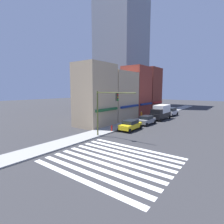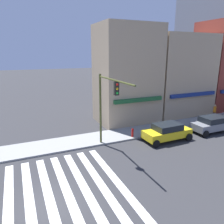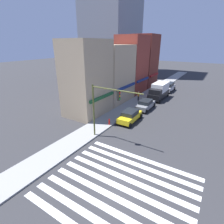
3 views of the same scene
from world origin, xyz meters
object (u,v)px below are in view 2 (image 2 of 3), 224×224
sedan_yellow (167,132)px  fire_hydrant (133,132)px  pedestrian_orange_vest (214,112)px  traffic_signal (107,100)px  sedan_grey (212,124)px

sedan_yellow → fire_hydrant: (-2.60, 1.70, -0.23)m
sedan_yellow → pedestrian_orange_vest: size_ratio=2.51×
sedan_yellow → fire_hydrant: size_ratio=5.27×
traffic_signal → sedan_grey: (11.36, -0.29, -3.41)m
fire_hydrant → sedan_grey: bearing=-11.7°
sedan_yellow → sedan_grey: 5.60m
sedan_grey → fire_hydrant: sedan_grey is taller
sedan_yellow → pedestrian_orange_vest: 9.25m
traffic_signal → fire_hydrant: bearing=24.1°
traffic_signal → sedan_yellow: 6.69m
fire_hydrant → pedestrian_orange_vest: bearing=4.9°
traffic_signal → sedan_yellow: (5.75, -0.29, -3.41)m
traffic_signal → pedestrian_orange_vest: (14.60, 2.40, -3.18)m
traffic_signal → pedestrian_orange_vest: traffic_signal is taller
sedan_yellow → traffic_signal: bearing=175.9°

